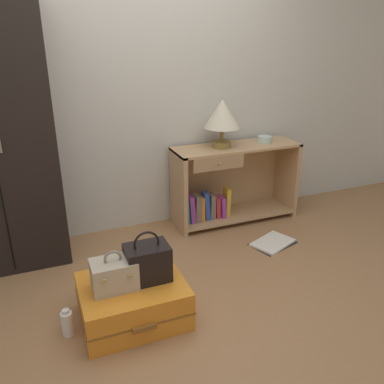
{
  "coord_description": "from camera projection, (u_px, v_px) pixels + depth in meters",
  "views": [
    {
      "loc": [
        -0.83,
        -1.86,
        1.69
      ],
      "look_at": [
        0.23,
        0.75,
        0.55
      ],
      "focal_mm": 37.34,
      "sensor_mm": 36.0,
      "label": 1
    }
  ],
  "objects": [
    {
      "name": "bookshelf",
      "position": [
        229.0,
        184.0,
        3.74
      ],
      "size": [
        1.17,
        0.39,
        0.73
      ],
      "color": "tan",
      "rests_on": "ground_plane"
    },
    {
      "name": "ground_plane",
      "position": [
        203.0,
        319.0,
        2.52
      ],
      "size": [
        9.0,
        9.0,
        0.0
      ],
      "primitive_type": "plane",
      "color": "#9E7047"
    },
    {
      "name": "table_lamp",
      "position": [
        222.0,
        115.0,
        3.46
      ],
      "size": [
        0.32,
        0.32,
        0.42
      ],
      "color": "olive",
      "rests_on": "bookshelf"
    },
    {
      "name": "handbag",
      "position": [
        147.0,
        262.0,
        2.43
      ],
      "size": [
        0.27,
        0.19,
        0.33
      ],
      "color": "black",
      "rests_on": "suitcase_large"
    },
    {
      "name": "bowl",
      "position": [
        265.0,
        139.0,
        3.71
      ],
      "size": [
        0.13,
        0.13,
        0.05
      ],
      "primitive_type": "cylinder",
      "color": "silver",
      "rests_on": "bookshelf"
    },
    {
      "name": "train_case",
      "position": [
        114.0,
        274.0,
        2.36
      ],
      "size": [
        0.26,
        0.19,
        0.25
      ],
      "color": "#B7A88E",
      "rests_on": "suitcase_large"
    },
    {
      "name": "suitcase_large",
      "position": [
        133.0,
        301.0,
        2.48
      ],
      "size": [
        0.64,
        0.54,
        0.26
      ],
      "color": "orange",
      "rests_on": "ground_plane"
    },
    {
      "name": "open_book_on_floor",
      "position": [
        273.0,
        243.0,
        3.41
      ],
      "size": [
        0.43,
        0.36,
        0.02
      ],
      "color": "white",
      "rests_on": "ground_plane"
    },
    {
      "name": "back_wall",
      "position": [
        133.0,
        81.0,
        3.32
      ],
      "size": [
        6.4,
        0.1,
        2.6
      ],
      "primitive_type": "cube",
      "color": "beige",
      "rests_on": "ground_plane"
    },
    {
      "name": "bottle",
      "position": [
        67.0,
        323.0,
        2.36
      ],
      "size": [
        0.07,
        0.07,
        0.18
      ],
      "color": "white",
      "rests_on": "ground_plane"
    }
  ]
}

